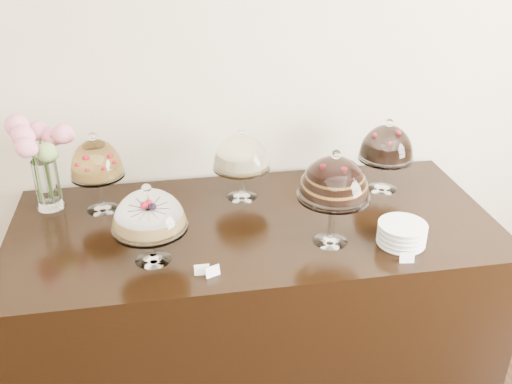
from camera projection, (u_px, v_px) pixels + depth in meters
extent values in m
cube|color=beige|center=(248.00, 60.00, 2.82)|extent=(5.00, 0.04, 3.00)
cube|color=black|center=(254.00, 300.00, 2.82)|extent=(2.20, 1.00, 0.90)
cone|color=white|center=(153.00, 257.00, 2.33)|extent=(0.15, 0.15, 0.02)
cylinder|color=white|center=(152.00, 241.00, 2.30)|extent=(0.03, 0.03, 0.12)
cylinder|color=white|center=(150.00, 227.00, 2.27)|extent=(0.30, 0.30, 0.01)
cylinder|color=tan|center=(149.00, 220.00, 2.25)|extent=(0.25, 0.25, 0.06)
sphere|color=red|center=(165.00, 207.00, 2.26)|extent=(0.02, 0.02, 0.02)
sphere|color=red|center=(136.00, 207.00, 2.27)|extent=(0.02, 0.02, 0.02)
sphere|color=red|center=(145.00, 220.00, 2.17)|extent=(0.02, 0.02, 0.02)
sphere|color=white|center=(146.00, 189.00, 2.19)|extent=(0.04, 0.04, 0.04)
cone|color=white|center=(330.00, 239.00, 2.46)|extent=(0.15, 0.15, 0.02)
cylinder|color=white|center=(332.00, 217.00, 2.41)|extent=(0.03, 0.03, 0.19)
cylinder|color=white|center=(333.00, 196.00, 2.36)|extent=(0.30, 0.30, 0.01)
cylinder|color=black|center=(334.00, 182.00, 2.33)|extent=(0.21, 0.21, 0.11)
sphere|color=red|center=(347.00, 164.00, 2.32)|extent=(0.02, 0.02, 0.02)
sphere|color=red|center=(327.00, 162.00, 2.34)|extent=(0.02, 0.02, 0.02)
sphere|color=red|center=(323.00, 170.00, 2.27)|extent=(0.02, 0.02, 0.02)
sphere|color=red|center=(344.00, 173.00, 2.25)|extent=(0.02, 0.02, 0.02)
sphere|color=white|center=(336.00, 154.00, 2.27)|extent=(0.04, 0.04, 0.04)
cone|color=white|center=(242.00, 194.00, 2.82)|extent=(0.15, 0.15, 0.02)
cylinder|color=white|center=(242.00, 180.00, 2.78)|extent=(0.03, 0.03, 0.14)
cylinder|color=white|center=(242.00, 166.00, 2.75)|extent=(0.28, 0.28, 0.01)
cylinder|color=#FFF7C5|center=(241.00, 159.00, 2.73)|extent=(0.23, 0.23, 0.07)
sphere|color=white|center=(241.00, 133.00, 2.67)|extent=(0.04, 0.04, 0.04)
cone|color=white|center=(382.00, 186.00, 2.90)|extent=(0.15, 0.15, 0.02)
cylinder|color=white|center=(384.00, 171.00, 2.86)|extent=(0.03, 0.03, 0.14)
cylinder|color=white|center=(385.00, 157.00, 2.82)|extent=(0.27, 0.27, 0.01)
cylinder|color=black|center=(386.00, 149.00, 2.80)|extent=(0.23, 0.23, 0.08)
sphere|color=red|center=(398.00, 138.00, 2.80)|extent=(0.02, 0.02, 0.02)
sphere|color=red|center=(375.00, 137.00, 2.81)|extent=(0.02, 0.02, 0.02)
sphere|color=red|center=(389.00, 145.00, 2.72)|extent=(0.02, 0.02, 0.02)
sphere|color=white|center=(389.00, 123.00, 2.74)|extent=(0.04, 0.04, 0.04)
cone|color=white|center=(103.00, 207.00, 2.71)|extent=(0.15, 0.15, 0.02)
cylinder|color=white|center=(100.00, 190.00, 2.67)|extent=(0.03, 0.03, 0.15)
cylinder|color=white|center=(98.00, 174.00, 2.63)|extent=(0.25, 0.25, 0.01)
cylinder|color=#B18334|center=(97.00, 169.00, 2.62)|extent=(0.21, 0.21, 0.04)
sphere|color=red|center=(109.00, 161.00, 2.63)|extent=(0.02, 0.02, 0.02)
sphere|color=red|center=(100.00, 158.00, 2.65)|extent=(0.02, 0.02, 0.02)
sphere|color=red|center=(88.00, 160.00, 2.63)|extent=(0.02, 0.02, 0.02)
sphere|color=red|center=(84.00, 165.00, 2.58)|extent=(0.02, 0.02, 0.02)
sphere|color=red|center=(92.00, 168.00, 2.55)|extent=(0.02, 0.02, 0.02)
sphere|color=red|center=(105.00, 166.00, 2.57)|extent=(0.02, 0.02, 0.02)
sphere|color=white|center=(93.00, 137.00, 2.54)|extent=(0.04, 0.04, 0.04)
cylinder|color=white|center=(47.00, 184.00, 2.68)|extent=(0.11, 0.11, 0.24)
cylinder|color=#476B2D|center=(56.00, 167.00, 2.66)|extent=(0.01, 0.01, 0.32)
sphere|color=pink|center=(63.00, 134.00, 2.60)|extent=(0.10, 0.10, 0.10)
cylinder|color=#476B2D|center=(51.00, 169.00, 2.67)|extent=(0.01, 0.01, 0.30)
sphere|color=pink|center=(52.00, 137.00, 2.62)|extent=(0.09, 0.09, 0.09)
cylinder|color=#476B2D|center=(44.00, 166.00, 2.67)|extent=(0.01, 0.01, 0.32)
sphere|color=pink|center=(39.00, 131.00, 2.63)|extent=(0.10, 0.10, 0.10)
cylinder|color=#476B2D|center=(34.00, 163.00, 2.66)|extent=(0.01, 0.01, 0.35)
sphere|color=pink|center=(17.00, 126.00, 2.60)|extent=(0.11, 0.11, 0.11)
cylinder|color=#476B2D|center=(37.00, 169.00, 2.61)|extent=(0.01, 0.01, 0.35)
sphere|color=pink|center=(22.00, 135.00, 2.51)|extent=(0.10, 0.10, 0.10)
cylinder|color=#476B2D|center=(38.00, 175.00, 2.59)|extent=(0.01, 0.01, 0.31)
sphere|color=pink|center=(26.00, 147.00, 2.47)|extent=(0.09, 0.09, 0.09)
cylinder|color=#476B2D|center=(48.00, 177.00, 2.63)|extent=(0.01, 0.01, 0.26)
sphere|color=#75A04D|center=(47.00, 152.00, 2.56)|extent=(0.09, 0.09, 0.09)
cylinder|color=white|center=(401.00, 243.00, 2.44)|extent=(0.20, 0.20, 0.01)
cylinder|color=white|center=(401.00, 240.00, 2.44)|extent=(0.19, 0.19, 0.01)
cylinder|color=white|center=(401.00, 238.00, 2.43)|extent=(0.20, 0.20, 0.01)
cylinder|color=white|center=(401.00, 236.00, 2.43)|extent=(0.19, 0.19, 0.01)
cylinder|color=white|center=(402.00, 234.00, 2.42)|extent=(0.20, 0.20, 0.01)
cylinder|color=white|center=(402.00, 232.00, 2.42)|extent=(0.19, 0.19, 0.01)
cylinder|color=white|center=(402.00, 229.00, 2.41)|extent=(0.20, 0.20, 0.01)
cylinder|color=white|center=(403.00, 227.00, 2.41)|extent=(0.19, 0.19, 0.01)
cylinder|color=white|center=(403.00, 225.00, 2.40)|extent=(0.20, 0.20, 0.01)
cube|color=white|center=(213.00, 271.00, 2.23)|extent=(0.06, 0.04, 0.04)
cube|color=white|center=(407.00, 258.00, 2.31)|extent=(0.06, 0.02, 0.04)
cube|color=white|center=(202.00, 270.00, 2.24)|extent=(0.06, 0.02, 0.04)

